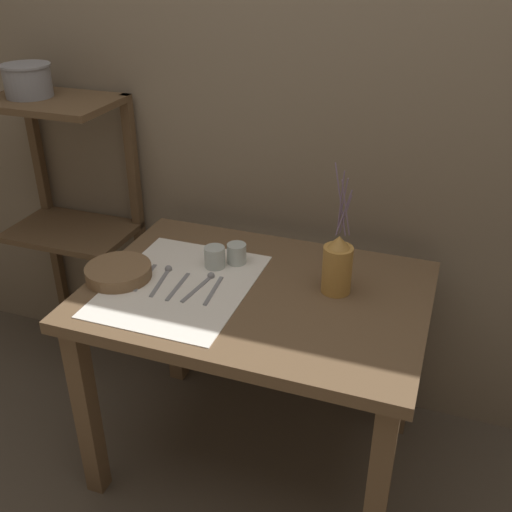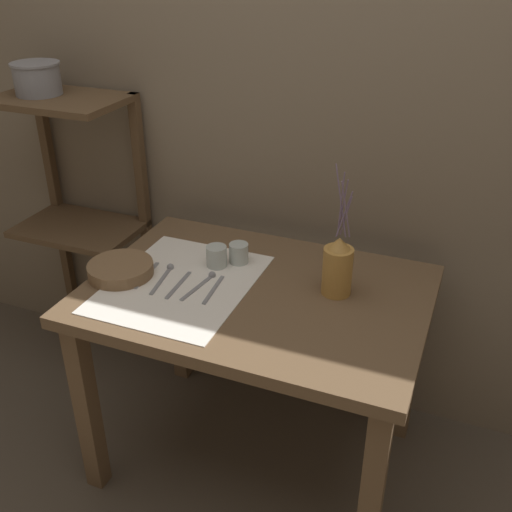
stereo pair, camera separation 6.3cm
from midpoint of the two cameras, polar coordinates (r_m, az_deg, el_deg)
name	(u,v)px [view 2 (the right image)]	position (r m, az deg, el deg)	size (l,w,h in m)	color
ground_plane	(256,455)	(2.32, 0.84, -18.39)	(12.00, 12.00, 0.00)	brown
stone_wall_back	(310,97)	(2.10, 6.02, 14.81)	(7.00, 0.06, 2.40)	#7A6B56
wooden_table	(256,318)	(1.92, 0.97, -5.90)	(1.05, 0.75, 0.71)	brown
wooden_shelf_unit	(80,186)	(2.46, -15.72, 6.41)	(0.48, 0.32, 1.17)	brown
linen_cloth	(181,283)	(1.90, -6.22, -2.61)	(0.43, 0.54, 0.00)	white
pitcher_with_flowers	(338,267)	(1.82, 8.76, -1.07)	(0.09, 0.09, 0.41)	#B7843D
wooden_bowl	(121,269)	(1.97, -11.88, -1.27)	(0.21, 0.21, 0.04)	brown
glass_tumbler_near	(217,256)	(1.97, -2.87, -0.03)	(0.07, 0.07, 0.07)	#B7C1BC
glass_tumbler_far	(239,253)	(1.99, -0.75, 0.27)	(0.06, 0.06, 0.07)	#B7C1BC
knife_center	(147,275)	(1.95, -9.47, -1.83)	(0.03, 0.17, 0.00)	gray
spoon_outer	(167,272)	(1.96, -7.57, -1.53)	(0.04, 0.18, 0.02)	gray
fork_outer	(178,285)	(1.89, -6.45, -2.76)	(0.02, 0.17, 0.00)	gray
spoon_inner	(207,280)	(1.91, -3.77, -2.26)	(0.04, 0.18, 0.02)	gray
fork_inner	(213,290)	(1.86, -3.11, -3.23)	(0.03, 0.17, 0.00)	gray
metal_pot_large	(37,77)	(2.36, -19.40, 15.74)	(0.17, 0.17, 0.11)	gray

